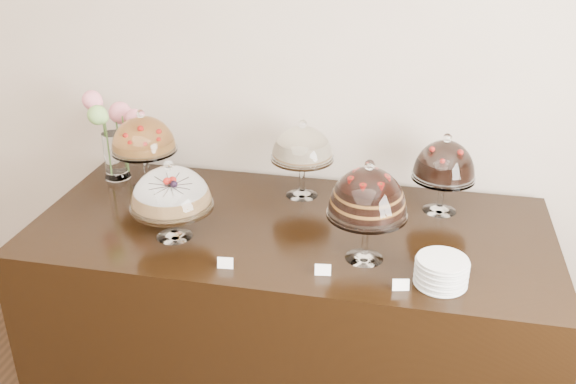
% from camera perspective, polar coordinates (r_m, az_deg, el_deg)
% --- Properties ---
extents(wall_back, '(5.00, 0.04, 3.00)m').
position_cam_1_polar(wall_back, '(3.08, -1.91, 12.24)').
color(wall_back, '#BDAB98').
rests_on(wall_back, ground).
extents(display_counter, '(2.20, 1.00, 0.90)m').
position_cam_1_polar(display_counter, '(2.98, 0.20, -10.56)').
color(display_counter, black).
rests_on(display_counter, ground).
extents(cake_stand_sugar_sponge, '(0.34, 0.34, 0.34)m').
position_cam_1_polar(cake_stand_sugar_sponge, '(2.61, -10.38, 0.06)').
color(cake_stand_sugar_sponge, white).
rests_on(cake_stand_sugar_sponge, display_counter).
extents(cake_stand_choco_layer, '(0.31, 0.31, 0.41)m').
position_cam_1_polar(cake_stand_choco_layer, '(2.40, 7.10, -0.34)').
color(cake_stand_choco_layer, white).
rests_on(cake_stand_choco_layer, display_counter).
extents(cake_stand_cheesecake, '(0.29, 0.29, 0.37)m').
position_cam_1_polar(cake_stand_cheesecake, '(2.91, 1.28, 4.06)').
color(cake_stand_cheesecake, white).
rests_on(cake_stand_cheesecake, display_counter).
extents(cake_stand_dark_choco, '(0.28, 0.28, 0.36)m').
position_cam_1_polar(cake_stand_dark_choco, '(2.85, 13.74, 2.47)').
color(cake_stand_dark_choco, white).
rests_on(cake_stand_dark_choco, display_counter).
extents(cake_stand_fruit_tart, '(0.31, 0.31, 0.39)m').
position_cam_1_polar(cake_stand_fruit_tart, '(3.07, -12.75, 4.75)').
color(cake_stand_fruit_tart, white).
rests_on(cake_stand_fruit_tart, display_counter).
extents(flower_vase, '(0.31, 0.31, 0.44)m').
position_cam_1_polar(flower_vase, '(3.21, -15.30, 5.22)').
color(flower_vase, white).
rests_on(flower_vase, display_counter).
extents(plate_stack, '(0.19, 0.19, 0.10)m').
position_cam_1_polar(plate_stack, '(2.39, 13.48, -6.89)').
color(plate_stack, silver).
rests_on(plate_stack, display_counter).
extents(price_card_left, '(0.06, 0.02, 0.04)m').
position_cam_1_polar(price_card_left, '(2.45, -5.60, -6.30)').
color(price_card_left, white).
rests_on(price_card_left, display_counter).
extents(price_card_right, '(0.06, 0.03, 0.04)m').
position_cam_1_polar(price_card_right, '(2.35, 9.99, -8.13)').
color(price_card_right, white).
rests_on(price_card_right, display_counter).
extents(price_card_extra, '(0.06, 0.02, 0.04)m').
position_cam_1_polar(price_card_extra, '(2.40, 3.12, -6.92)').
color(price_card_extra, white).
rests_on(price_card_extra, display_counter).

